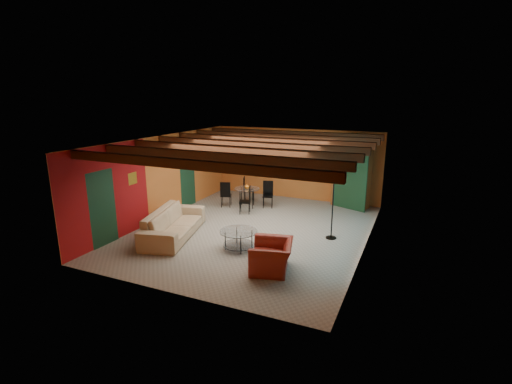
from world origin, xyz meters
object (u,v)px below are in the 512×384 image
at_px(dining_table, 247,194).
at_px(potted_plant, 354,139).
at_px(armchair, 272,256).
at_px(coffee_table, 239,240).
at_px(armoire, 352,177).
at_px(floor_lamp, 333,207).
at_px(sofa, 174,223).
at_px(vase, 247,179).

relative_size(dining_table, potted_plant, 3.67).
distance_m(armchair, coffee_table, 1.49).
bearing_deg(potted_plant, dining_table, -155.53).
bearing_deg(dining_table, armoire, 24.47).
distance_m(dining_table, floor_lamp, 3.96).
height_order(floor_lamp, potted_plant, potted_plant).
bearing_deg(sofa, armoire, -53.85).
height_order(armoire, vase, armoire).
bearing_deg(dining_table, coffee_table, -68.13).
bearing_deg(sofa, vase, -25.76).
bearing_deg(vase, armchair, -58.42).
bearing_deg(coffee_table, potted_plant, 68.63).
bearing_deg(armchair, armoire, 157.79).
relative_size(sofa, armchair, 2.52).
height_order(coffee_table, armoire, armoire).
distance_m(potted_plant, vase, 4.01).
xyz_separation_m(dining_table, vase, (0.00, 0.00, 0.56)).
bearing_deg(floor_lamp, coffee_table, -140.13).
relative_size(coffee_table, floor_lamp, 0.54).
xyz_separation_m(floor_lamp, potted_plant, (-0.08, 3.37, 1.52)).
relative_size(armchair, coffee_table, 1.07).
relative_size(sofa, floor_lamp, 1.47).
relative_size(armoire, potted_plant, 4.41).
height_order(sofa, vase, vase).
bearing_deg(vase, floor_lamp, -27.44).
height_order(coffee_table, dining_table, dining_table).
bearing_deg(floor_lamp, armchair, -107.95).
bearing_deg(dining_table, floor_lamp, -27.44).
distance_m(floor_lamp, vase, 3.94).
bearing_deg(vase, dining_table, 0.00).
bearing_deg(coffee_table, sofa, 178.26).
xyz_separation_m(armchair, vase, (-2.67, 4.35, 0.69)).
relative_size(sofa, coffee_table, 2.71).
xyz_separation_m(sofa, armoire, (4.10, 5.03, 0.70)).
distance_m(sofa, dining_table, 3.55).
relative_size(floor_lamp, potted_plant, 3.70).
xyz_separation_m(armchair, potted_plant, (0.74, 5.90, 2.10)).
bearing_deg(armchair, vase, -163.45).
height_order(armoire, potted_plant, potted_plant).
distance_m(sofa, floor_lamp, 4.52).
bearing_deg(sofa, floor_lamp, -82.96).
xyz_separation_m(dining_table, armoire, (3.42, 1.55, 0.62)).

